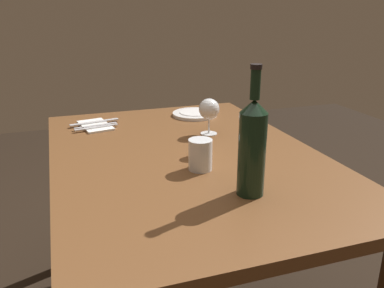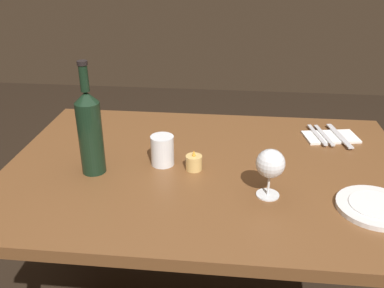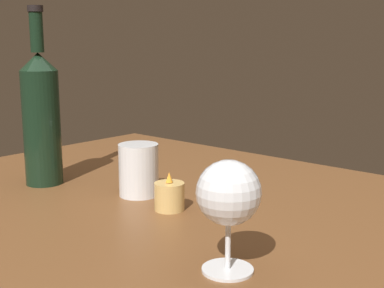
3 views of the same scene
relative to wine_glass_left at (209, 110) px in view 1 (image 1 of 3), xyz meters
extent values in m
cube|color=brown|center=(-0.18, 0.15, -0.12)|extent=(1.30, 0.90, 0.04)
cylinder|color=#50311A|center=(0.40, -0.23, -0.49)|extent=(0.06, 0.06, 0.70)
cylinder|color=#50311A|center=(0.40, 0.53, -0.49)|extent=(0.06, 0.06, 0.70)
cylinder|color=white|center=(0.00, 0.00, -0.10)|extent=(0.07, 0.07, 0.00)
cylinder|color=white|center=(0.00, 0.00, -0.06)|extent=(0.01, 0.01, 0.07)
sphere|color=white|center=(0.00, 0.00, 0.00)|extent=(0.08, 0.08, 0.08)
cylinder|color=#42070F|center=(0.00, 0.00, 0.00)|extent=(0.06, 0.06, 0.02)
cylinder|color=black|center=(-0.53, 0.08, 0.01)|extent=(0.07, 0.07, 0.23)
cone|color=black|center=(-0.53, 0.08, 0.15)|extent=(0.07, 0.07, 0.04)
cylinder|color=black|center=(-0.53, 0.08, 0.20)|extent=(0.03, 0.03, 0.08)
cylinder|color=black|center=(-0.53, 0.08, 0.25)|extent=(0.03, 0.03, 0.01)
cylinder|color=white|center=(-0.33, 0.15, -0.05)|extent=(0.07, 0.07, 0.10)
cylinder|color=silver|center=(-0.33, 0.15, -0.08)|extent=(0.06, 0.06, 0.04)
cylinder|color=#DBB266|center=(-0.22, 0.13, -0.08)|extent=(0.05, 0.05, 0.05)
cylinder|color=white|center=(-0.22, 0.13, -0.08)|extent=(0.04, 0.04, 0.03)
cone|color=#F99E2D|center=(-0.22, 0.13, -0.04)|extent=(0.01, 0.01, 0.02)
cylinder|color=white|center=(0.28, -0.04, -0.09)|extent=(0.21, 0.21, 0.01)
cylinder|color=white|center=(0.28, -0.04, -0.08)|extent=(0.14, 0.14, 0.00)
cube|color=white|center=(0.25, 0.42, -0.10)|extent=(0.21, 0.14, 0.01)
cube|color=silver|center=(0.23, 0.42, -0.09)|extent=(0.05, 0.18, 0.00)
cube|color=silver|center=(0.20, 0.42, -0.09)|extent=(0.05, 0.18, 0.00)
cube|color=silver|center=(0.28, 0.42, -0.09)|extent=(0.06, 0.21, 0.00)
camera|label=1|loc=(-1.43, 0.56, 0.40)|focal=37.91mm
camera|label=2|loc=(-0.11, -1.03, 0.55)|focal=39.23mm
camera|label=3|loc=(0.37, -0.49, 0.19)|focal=48.92mm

